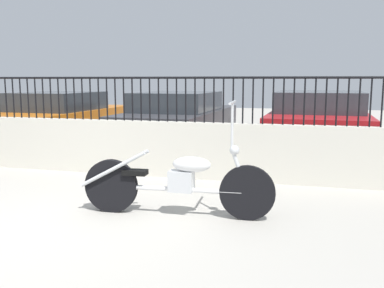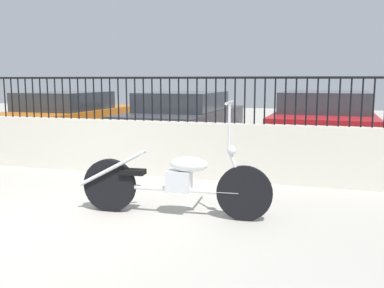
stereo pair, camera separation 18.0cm
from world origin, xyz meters
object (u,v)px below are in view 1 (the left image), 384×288
at_px(motorcycle_white, 169,181).
at_px(car_dark_grey, 180,120).
at_px(car_orange, 62,118).
at_px(car_red, 318,121).

height_order(motorcycle_white, car_dark_grey, motorcycle_white).
xyz_separation_m(motorcycle_white, car_orange, (-4.19, 4.54, 0.25)).
distance_m(car_dark_grey, car_red, 3.04).
xyz_separation_m(motorcycle_white, car_red, (1.75, 4.91, 0.28)).
xyz_separation_m(car_orange, car_red, (5.94, 0.37, 0.03)).
bearing_deg(car_red, motorcycle_white, 162.02).
height_order(motorcycle_white, car_red, motorcycle_white).
xyz_separation_m(car_orange, car_dark_grey, (2.90, 0.20, 0.01)).
bearing_deg(car_red, car_dark_grey, 94.86).
height_order(car_orange, car_dark_grey, car_dark_grey).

